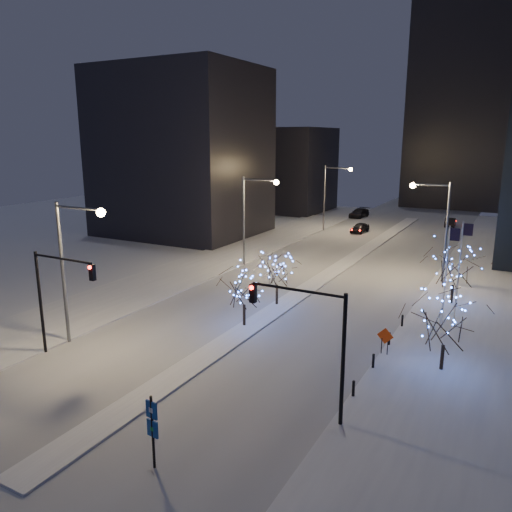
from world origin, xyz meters
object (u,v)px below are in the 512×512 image
Objects in this scene: street_lamp_w_near at (72,255)px; holiday_tree_median_near at (244,287)px; holiday_tree_plaza_far at (455,265)px; street_lamp_w_far at (331,189)px; car_far at (359,213)px; traffic_signal_west at (55,288)px; construction_sign at (385,338)px; car_near at (360,228)px; street_lamp_w_mid at (252,209)px; street_lamp_east at (438,219)px; holiday_tree_median_far at (277,271)px; car_mid at (450,222)px; holiday_tree_plaza_near at (446,320)px; traffic_signal_east at (314,332)px; wayfinding_sign at (152,424)px.

street_lamp_w_near is 2.10× the size of holiday_tree_median_near.
holiday_tree_plaza_far is (21.65, 21.68, -2.96)m from street_lamp_w_near.
car_far is at bearing 90.23° from street_lamp_w_far.
traffic_signal_west is (0.50, -2.00, -1.74)m from street_lamp_w_near.
construction_sign is at bearing -66.01° from car_far.
car_near is (4.06, 52.73, -4.01)m from traffic_signal_west.
street_lamp_w_mid is 1.00× the size of street_lamp_w_far.
car_near is at bearing 122.48° from street_lamp_east.
holiday_tree_median_far is at bearing 63.80° from traffic_signal_west.
car_far is 0.99× the size of holiday_tree_plaza_far.
holiday_tree_plaza_far is (17.10, -29.05, 2.79)m from car_near.
car_near is at bearing 85.60° from traffic_signal_west.
car_far is 2.99× the size of construction_sign.
construction_sign is at bearing -100.25° from holiday_tree_plaza_far.
construction_sign is at bearing -89.37° from street_lamp_east.
street_lamp_east reaches higher than car_near.
construction_sign is at bearing 89.68° from car_mid.
construction_sign is (18.74, 10.32, -3.50)m from traffic_signal_west.
holiday_tree_median_far reaches higher than construction_sign.
holiday_tree_plaza_near is at bearing -23.59° from holiday_tree_median_far.
street_lamp_east is (19.02, 3.00, -0.05)m from street_lamp_w_mid.
construction_sign is at bearing -65.22° from street_lamp_w_far.
traffic_signal_east is 1.27× the size of car_far.
street_lamp_east is 1.43× the size of traffic_signal_east.
wayfinding_sign is at bearing 84.12° from car_mid.
traffic_signal_west is 1.57× the size of car_mid.
car_far is 48.90m from holiday_tree_plaza_far.
holiday_tree_median_far is at bearing 156.13° from construction_sign.
holiday_tree_median_far reaches higher than wayfinding_sign.
holiday_tree_plaza_far is 13.76m from construction_sign.
car_mid is 41.69m from holiday_tree_plaza_far.
car_near is 2.39× the size of construction_sign.
street_lamp_w_mid is at bearing 124.51° from traffic_signal_east.
holiday_tree_median_far is 0.82× the size of holiday_tree_plaza_far.
holiday_tree_median_near is (7.94, 10.48, -1.56)m from traffic_signal_west.
holiday_tree_median_near is 10.97m from construction_sign.
holiday_tree_plaza_near is at bearing -84.78° from holiday_tree_plaza_far.
holiday_tree_plaza_near is at bearing -61.78° from car_near.
street_lamp_w_near is at bearing -152.21° from construction_sign.
street_lamp_w_mid and street_lamp_w_far have the same top height.
traffic_signal_east is at bearing 87.96° from car_mid.
holiday_tree_median_near is at bearing 52.85° from traffic_signal_west.
car_far is (-4.62, 14.68, 0.05)m from car_near.
street_lamp_w_near is 1.00× the size of street_lamp_w_far.
street_lamp_w_far is 5.42× the size of construction_sign.
car_near is 0.92× the size of holiday_tree_median_near.
street_lamp_w_mid is 27.06m from traffic_signal_west.
wayfinding_sign is at bearing -123.01° from traffic_signal_east.
car_far is at bearing 116.41° from holiday_tree_plaza_far.
car_near is 46.76m from holiday_tree_plaza_near.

